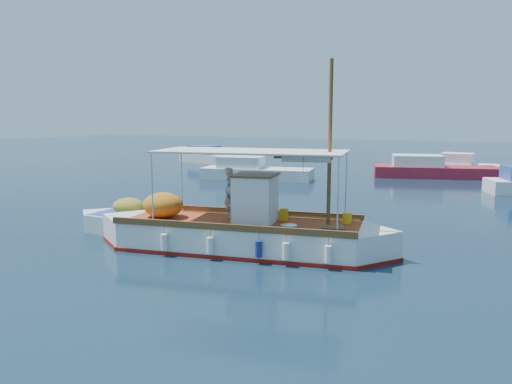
% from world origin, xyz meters
% --- Properties ---
extents(ground, '(160.00, 160.00, 0.00)m').
position_xyz_m(ground, '(0.00, 0.00, 0.00)').
color(ground, black).
rests_on(ground, ground).
extents(fishing_caique, '(10.21, 4.08, 6.33)m').
position_xyz_m(fishing_caique, '(-0.80, -0.81, 0.55)').
color(fishing_caique, white).
rests_on(fishing_caique, ground).
extents(dinghy, '(6.22, 1.80, 1.52)m').
position_xyz_m(dinghy, '(-5.05, -0.43, 0.32)').
color(dinghy, white).
rests_on(dinghy, ground).
extents(bg_boat_nw, '(8.05, 3.79, 1.80)m').
position_xyz_m(bg_boat_nw, '(-8.69, 16.19, 0.49)').
color(bg_boat_nw, silver).
rests_on(bg_boat_nw, ground).
extents(bg_boat_n, '(9.07, 4.93, 1.80)m').
position_xyz_m(bg_boat_n, '(2.39, 23.11, 0.49)').
color(bg_boat_n, maroon).
rests_on(bg_boat_n, ground).
extents(bg_boat_far_w, '(7.29, 4.01, 1.80)m').
position_xyz_m(bg_boat_far_w, '(-18.15, 25.82, 0.49)').
color(bg_boat_far_w, silver).
rests_on(bg_boat_far_w, ground).
extents(bg_boat_far_n, '(5.73, 2.30, 1.80)m').
position_xyz_m(bg_boat_far_n, '(4.57, 26.14, 0.49)').
color(bg_boat_far_n, silver).
rests_on(bg_boat_far_n, ground).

